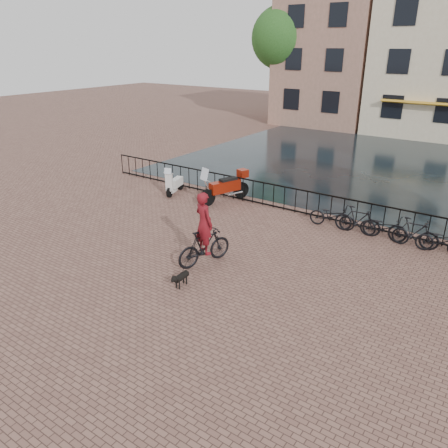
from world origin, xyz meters
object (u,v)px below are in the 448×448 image
Objects in this scene: scooter at (175,179)px; dog at (181,279)px; motorcycle at (225,183)px; cyclist at (204,233)px.

dog is at bearing -63.63° from scooter.
motorcycle reaches higher than dog.
scooter is (-5.26, 4.69, -0.34)m from cyclist.
cyclist is 7.05m from scooter.
motorcycle reaches higher than scooter.
motorcycle is 1.55× the size of scooter.
motorcycle is at bearing 113.07° from dog.
dog is (0.30, -1.47, -0.79)m from cyclist.
cyclist is at bearing -57.41° from scooter.
cyclist is 3.81× the size of dog.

